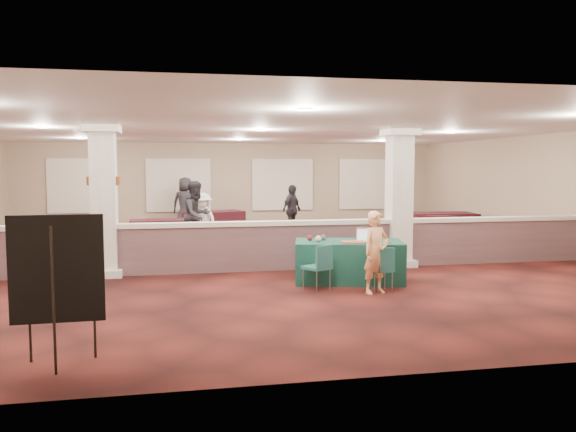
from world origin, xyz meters
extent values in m
plane|color=#4D1713|center=(0.00, 0.00, 0.00)|extent=(16.00, 16.00, 0.00)
cube|color=gray|center=(0.00, 8.00, 1.60)|extent=(16.00, 0.04, 3.20)
cube|color=gray|center=(0.00, -8.00, 1.60)|extent=(16.00, 0.04, 3.20)
cube|color=gray|center=(8.00, 0.00, 1.60)|extent=(0.04, 16.00, 3.20)
cube|color=silver|center=(0.00, 0.00, 3.20)|extent=(16.00, 16.00, 0.02)
cube|color=#51373A|center=(0.00, -1.50, 0.50)|extent=(15.60, 0.20, 1.00)
cube|color=beige|center=(0.00, -1.50, 1.05)|extent=(15.60, 0.28, 0.10)
cube|color=beige|center=(-3.50, -1.50, 1.60)|extent=(0.50, 0.50, 3.20)
cube|color=beige|center=(-3.50, -1.50, 0.08)|extent=(0.70, 0.70, 0.16)
cube|color=beige|center=(-3.50, -1.50, 3.10)|extent=(0.72, 0.72, 0.20)
cube|color=beige|center=(3.00, -1.50, 1.60)|extent=(0.50, 0.50, 3.20)
cube|color=beige|center=(3.00, -1.50, 0.08)|extent=(0.70, 0.70, 0.16)
cube|color=beige|center=(3.00, -1.50, 3.10)|extent=(0.72, 0.72, 0.20)
cylinder|color=brown|center=(-3.78, -1.50, 2.00)|extent=(0.12, 0.12, 0.18)
cylinder|color=white|center=(-3.78, -1.50, 2.00)|extent=(0.09, 0.09, 0.10)
cylinder|color=brown|center=(-3.22, -1.50, 2.00)|extent=(0.12, 0.12, 0.18)
cylinder|color=white|center=(-3.22, -1.50, 2.00)|extent=(0.09, 0.09, 0.10)
cube|color=#103C33|center=(1.35, -3.00, 0.41)|extent=(2.30, 1.50, 0.81)
cube|color=#1B504E|center=(1.65, -3.96, 0.41)|extent=(0.43, 0.43, 0.05)
cube|color=#1B504E|center=(1.66, -4.15, 0.63)|extent=(0.40, 0.06, 0.40)
cylinder|color=slate|center=(1.49, -4.14, 0.19)|extent=(0.02, 0.02, 0.38)
cylinder|color=slate|center=(1.83, -4.13, 0.19)|extent=(0.02, 0.02, 0.38)
cylinder|color=slate|center=(1.47, -3.80, 0.19)|extent=(0.02, 0.02, 0.38)
cylinder|color=slate|center=(1.82, -3.79, 0.19)|extent=(0.02, 0.02, 0.38)
cube|color=#1B504E|center=(0.54, -3.61, 0.42)|extent=(0.59, 0.59, 0.06)
cube|color=#1B504E|center=(0.64, -3.77, 0.65)|extent=(0.37, 0.25, 0.41)
cylinder|color=slate|center=(0.48, -3.85, 0.20)|extent=(0.03, 0.03, 0.39)
cylinder|color=slate|center=(0.78, -3.67, 0.20)|extent=(0.03, 0.03, 0.39)
cylinder|color=slate|center=(0.30, -3.55, 0.20)|extent=(0.03, 0.03, 0.39)
cylinder|color=slate|center=(0.60, -3.36, 0.20)|extent=(0.03, 0.03, 0.39)
cube|color=black|center=(-3.33, -7.00, 1.13)|extent=(1.03, 0.08, 1.24)
cylinder|color=black|center=(-3.69, -6.78, 0.83)|extent=(0.03, 0.03, 1.65)
cylinder|color=black|center=(-2.97, -6.76, 0.83)|extent=(0.03, 0.03, 1.65)
cylinder|color=black|center=(-3.32, -7.26, 0.83)|extent=(0.03, 0.03, 1.65)
imported|color=#FAAC6C|center=(1.52, -4.10, 0.75)|extent=(0.63, 0.53, 1.50)
cube|color=black|center=(-2.50, 3.00, 0.33)|extent=(1.79, 1.33, 0.65)
cube|color=black|center=(1.74, 0.30, 0.36)|extent=(1.92, 1.26, 0.72)
cube|color=black|center=(6.50, 3.00, 0.39)|extent=(2.12, 1.48, 0.78)
cube|color=black|center=(-2.50, 3.23, 0.37)|extent=(1.87, 1.01, 0.74)
cube|color=black|center=(-0.83, 5.48, 0.39)|extent=(2.15, 1.57, 0.79)
cube|color=black|center=(6.40, 3.20, 0.41)|extent=(2.11, 1.24, 0.81)
imported|color=black|center=(-1.50, 2.15, 0.95)|extent=(1.02, 0.98, 1.90)
imported|color=silver|center=(-1.29, 2.93, 0.76)|extent=(0.97, 1.04, 1.53)
imported|color=black|center=(1.74, 4.79, 0.85)|extent=(1.03, 1.05, 1.69)
imported|color=black|center=(-1.77, 7.00, 0.96)|extent=(1.04, 0.72, 1.92)
cube|color=#BBBBC0|center=(1.66, -3.13, 0.82)|extent=(0.42, 0.33, 0.02)
cube|color=#BBBBC0|center=(1.69, -3.00, 0.96)|extent=(0.36, 0.09, 0.25)
cube|color=silver|center=(1.69, -3.01, 0.94)|extent=(0.33, 0.08, 0.21)
cube|color=#B74B1D|center=(1.34, -3.28, 0.83)|extent=(0.51, 0.42, 0.03)
sphere|color=beige|center=(0.73, -2.98, 0.88)|extent=(0.12, 0.12, 0.12)
sphere|color=maroon|center=(0.60, -2.78, 0.87)|extent=(0.11, 0.11, 0.11)
sphere|color=#444448|center=(0.89, -2.76, 0.87)|extent=(0.12, 0.12, 0.12)
cube|color=#AC1213|center=(1.99, -3.46, 0.82)|extent=(0.14, 0.06, 0.01)
camera|label=1|loc=(-1.93, -13.66, 2.29)|focal=35.00mm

